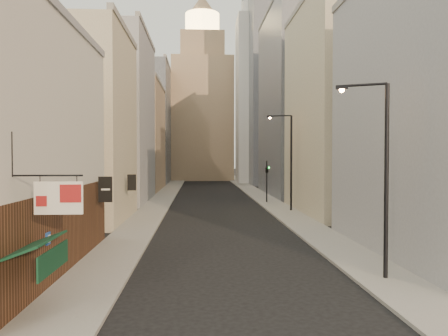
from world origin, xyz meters
TOP-DOWN VIEW (x-y plane):
  - sidewalk_left at (-6.50, 55.00)m, footprint 3.00×140.00m
  - sidewalk_right at (6.50, 55.00)m, footprint 3.00×140.00m
  - near_building_left at (-10.99, 9.00)m, footprint 8.30×23.04m
  - left_bldg_beige at (-12.00, 26.00)m, footprint 8.00×12.00m
  - left_bldg_grey at (-12.00, 42.00)m, footprint 8.00×16.00m
  - left_bldg_tan at (-12.00, 60.00)m, footprint 8.00×18.00m
  - left_bldg_wingrid at (-12.00, 80.00)m, footprint 8.00×20.00m
  - right_bldg_grey at (12.00, 12.00)m, footprint 8.00×16.00m
  - right_bldg_beige at (12.00, 30.00)m, footprint 8.00×16.00m
  - right_bldg_wingrid at (12.00, 50.00)m, footprint 8.00×20.00m
  - highrise at (18.00, 78.00)m, footprint 21.00×23.00m
  - clock_tower at (-1.00, 92.00)m, footprint 14.00×14.00m
  - white_tower at (10.00, 78.00)m, footprint 8.00×8.00m
  - streetlamp_near at (6.21, 7.10)m, footprint 2.15×1.11m
  - streetlamp_mid at (7.07, 31.15)m, footprint 2.50×0.71m
  - traffic_light_right at (6.09, 38.88)m, footprint 0.64×0.62m

SIDE VIEW (x-z plane):
  - sidewalk_left at x=-6.50m, z-range 0.00..0.15m
  - sidewalk_right at x=6.50m, z-range 0.00..0.15m
  - traffic_light_right at x=6.09m, z-range 1.33..6.33m
  - streetlamp_near at x=6.21m, z-range 0.62..9.41m
  - streetlamp_mid at x=7.07m, z-range 0.68..10.31m
  - near_building_left at x=-10.99m, z-range -0.13..12.17m
  - left_bldg_beige at x=-12.00m, z-range 0.00..16.00m
  - right_bldg_grey at x=12.00m, z-range 0.00..16.00m
  - left_bldg_tan at x=-12.00m, z-range 0.00..17.00m
  - left_bldg_grey at x=-12.00m, z-range 0.00..20.00m
  - right_bldg_beige at x=12.00m, z-range 0.00..20.00m
  - left_bldg_wingrid at x=-12.00m, z-range 0.00..24.00m
  - right_bldg_wingrid at x=12.00m, z-range 0.00..26.00m
  - clock_tower at x=-1.00m, z-range -4.82..40.08m
  - white_tower at x=10.00m, z-range -2.14..39.36m
  - highrise at x=18.00m, z-range 0.06..51.26m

